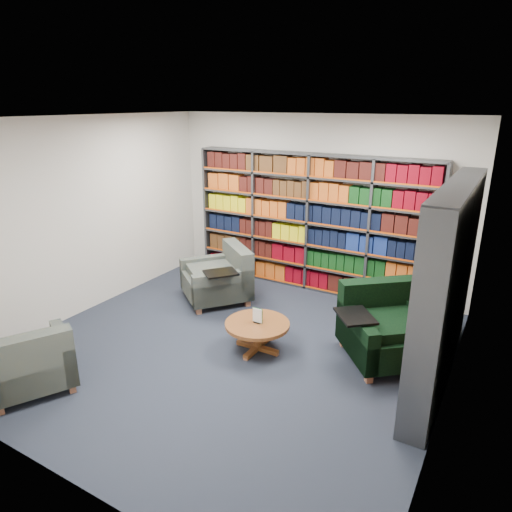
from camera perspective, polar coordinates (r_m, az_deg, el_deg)
The scene contains 7 objects.
room_shell at distance 5.37m, azimuth -3.20°, elevation 1.75°, with size 5.02×5.02×2.82m.
bookshelf_back at distance 7.45m, azimuth 6.73°, elevation 4.09°, with size 4.00×0.28×2.20m.
bookshelf_right at distance 5.26m, azimuth 22.71°, elevation -3.61°, with size 0.28×2.50×2.20m.
chair_teal_left at distance 7.14m, azimuth -4.33°, elevation -2.86°, with size 1.31×1.31×0.85m.
chair_green_right at distance 5.79m, azimuth 15.85°, elevation -8.81°, with size 1.37×1.37×0.89m.
chair_teal_front at distance 5.55m, azimuth -26.39°, elevation -12.10°, with size 1.13×1.13×0.76m.
coffee_table at distance 5.72m, azimuth 0.17°, elevation -9.02°, with size 0.80×0.80×0.56m.
Camera 1 is at (2.83, -4.29, 2.97)m, focal length 32.00 mm.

